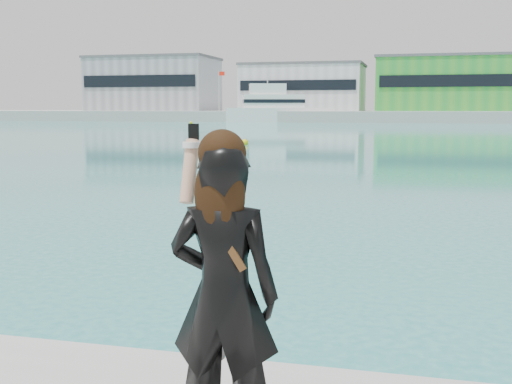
% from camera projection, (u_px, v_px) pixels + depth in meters
% --- Properties ---
extents(far_quay, '(320.00, 40.00, 2.00)m').
position_uv_depth(far_quay, '(413.00, 116.00, 128.67)').
color(far_quay, '#9E9E99').
rests_on(far_quay, ground).
extents(warehouse_grey_left, '(26.52, 16.36, 11.50)m').
position_uv_depth(warehouse_grey_left, '(154.00, 84.00, 139.32)').
color(warehouse_grey_left, gray).
rests_on(warehouse_grey_left, far_quay).
extents(warehouse_white, '(24.48, 15.35, 9.50)m').
position_uv_depth(warehouse_white, '(304.00, 87.00, 131.37)').
color(warehouse_white, silver).
rests_on(warehouse_white, far_quay).
extents(warehouse_green, '(30.60, 16.36, 10.50)m').
position_uv_depth(warehouse_green, '(457.00, 84.00, 123.96)').
color(warehouse_green, green).
rests_on(warehouse_green, far_quay).
extents(flagpole_left, '(1.28, 0.16, 8.00)m').
position_uv_depth(flagpole_left, '(219.00, 88.00, 128.59)').
color(flagpole_left, silver).
rests_on(flagpole_left, far_quay).
extents(motor_yacht, '(20.31, 11.46, 9.15)m').
position_uv_depth(motor_yacht, '(276.00, 108.00, 117.72)').
color(motor_yacht, white).
rests_on(motor_yacht, ground).
extents(buoy_far, '(0.50, 0.50, 0.50)m').
position_uv_depth(buoy_far, '(191.00, 124.00, 106.12)').
color(buoy_far, '#D7CB0B').
rests_on(buoy_far, ground).
extents(buoy_extra, '(0.50, 0.50, 0.50)m').
position_uv_depth(buoy_extra, '(245.00, 145.00, 46.00)').
color(buoy_extra, '#D7CB0B').
rests_on(buoy_extra, ground).
extents(woman, '(0.61, 0.41, 1.75)m').
position_uv_depth(woman, '(224.00, 286.00, 3.45)').
color(woman, black).
rests_on(woman, near_quay).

